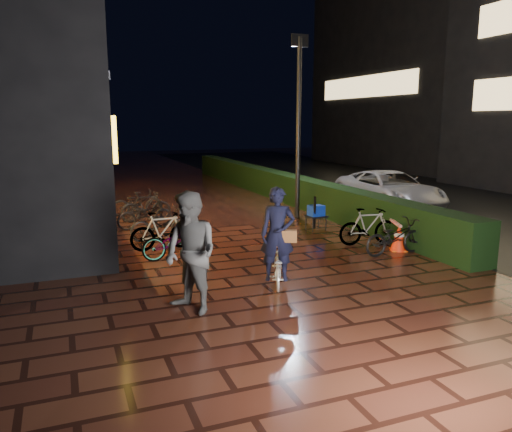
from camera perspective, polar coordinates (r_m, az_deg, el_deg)
name	(u,v)px	position (r m, az deg, el deg)	size (l,w,h in m)	color
ground	(291,262)	(10.68, 4.04, -5.24)	(80.00, 80.00, 0.00)	#381911
asphalt_road	(454,202)	(19.80, 21.72, 1.53)	(11.00, 60.00, 0.01)	black
hedge	(280,186)	(19.06, 2.78, 3.48)	(0.70, 20.00, 1.00)	black
bystander_person	(191,253)	(7.76, -7.46, -4.22)	(0.93, 0.72, 1.91)	#505052
van	(389,190)	(17.58, 14.99, 2.92)	(2.08, 4.51, 1.25)	silver
lamp_post_hedge	(299,119)	(15.25, 4.88, 10.94)	(0.52, 0.15, 5.42)	black
lamp_post_sf	(107,131)	(19.02, -16.68, 9.31)	(0.45, 0.20, 4.69)	black
cyclist	(277,249)	(9.03, 2.47, -3.82)	(0.89, 1.33, 1.81)	white
traffic_barrier	(392,232)	(12.49, 15.31, -1.78)	(0.85, 1.50, 0.62)	#F92C0D
cart_assembly	(316,212)	(13.63, 6.87, 0.46)	(0.57, 0.59, 0.99)	black
parked_bikes_storefront	(153,218)	(13.45, -11.68, -0.23)	(1.77, 5.97, 0.90)	black
parked_bikes_hedge	(382,232)	(11.88, 14.23, -1.77)	(1.58, 1.60, 0.90)	black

